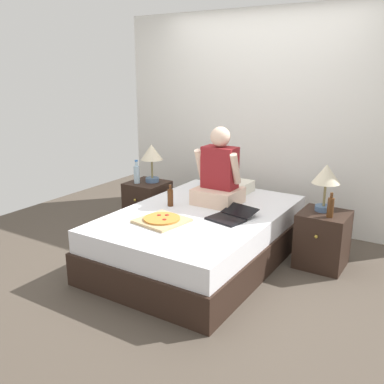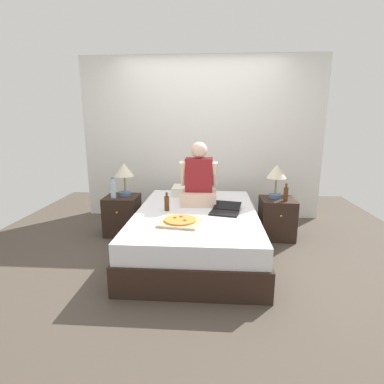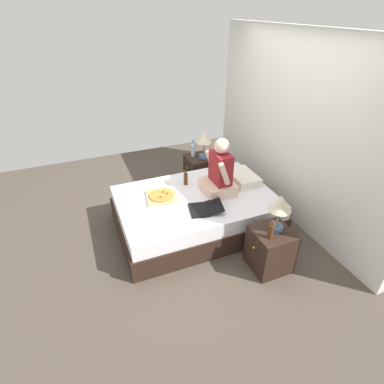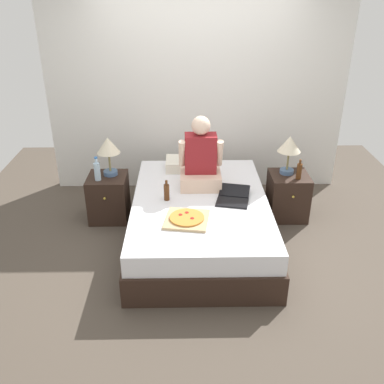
{
  "view_description": "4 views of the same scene",
  "coord_description": "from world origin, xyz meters",
  "px_view_note": "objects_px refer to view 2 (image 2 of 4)",
  "views": [
    {
      "loc": [
        2.01,
        -3.36,
        1.83
      ],
      "look_at": [
        -0.02,
        -0.12,
        0.73
      ],
      "focal_mm": 40.0,
      "sensor_mm": 36.0,
      "label": 1
    },
    {
      "loc": [
        0.18,
        -3.36,
        1.54
      ],
      "look_at": [
        -0.04,
        -0.16,
        0.77
      ],
      "focal_mm": 28.0,
      "sensor_mm": 36.0,
      "label": 2
    },
    {
      "loc": [
        3.13,
        -1.32,
        2.71
      ],
      "look_at": [
        0.13,
        -0.11,
        0.67
      ],
      "focal_mm": 28.0,
      "sensor_mm": 36.0,
      "label": 3
    },
    {
      "loc": [
        -0.16,
        -3.93,
        2.57
      ],
      "look_at": [
        -0.09,
        -0.21,
        0.69
      ],
      "focal_mm": 40.0,
      "sensor_mm": 36.0,
      "label": 4
    }
  ],
  "objects_px": {
    "nightstand_left": "(123,215)",
    "lamp_on_left_nightstand": "(124,172)",
    "beer_bottle_on_bed": "(167,203)",
    "laptop": "(225,211)",
    "bed": "(196,231)",
    "person_seated": "(199,181)",
    "beer_bottle": "(286,194)",
    "nightstand_right": "(277,218)",
    "pizza_box": "(180,221)",
    "lamp_on_right_nightstand": "(277,174)",
    "water_bottle": "(113,190)"
  },
  "relations": [
    {
      "from": "person_seated",
      "to": "water_bottle",
      "type": "bearing_deg",
      "value": 175.6
    },
    {
      "from": "bed",
      "to": "pizza_box",
      "type": "distance_m",
      "value": 0.54
    },
    {
      "from": "person_seated",
      "to": "laptop",
      "type": "distance_m",
      "value": 0.56
    },
    {
      "from": "bed",
      "to": "laptop",
      "type": "height_order",
      "value": "laptop"
    },
    {
      "from": "nightstand_left",
      "to": "water_bottle",
      "type": "distance_m",
      "value": 0.4
    },
    {
      "from": "nightstand_left",
      "to": "nightstand_right",
      "type": "xyz_separation_m",
      "value": [
        2.1,
        0.0,
        0.0
      ]
    },
    {
      "from": "nightstand_left",
      "to": "laptop",
      "type": "distance_m",
      "value": 1.51
    },
    {
      "from": "nightstand_right",
      "to": "beer_bottle",
      "type": "xyz_separation_m",
      "value": [
        0.07,
        -0.1,
        0.36
      ]
    },
    {
      "from": "lamp_on_left_nightstand",
      "to": "beer_bottle",
      "type": "height_order",
      "value": "lamp_on_left_nightstand"
    },
    {
      "from": "water_bottle",
      "to": "pizza_box",
      "type": "relative_size",
      "value": 0.6
    },
    {
      "from": "nightstand_left",
      "to": "beer_bottle_on_bed",
      "type": "xyz_separation_m",
      "value": [
        0.7,
        -0.52,
        0.33
      ]
    },
    {
      "from": "nightstand_left",
      "to": "pizza_box",
      "type": "height_order",
      "value": "pizza_box"
    },
    {
      "from": "bed",
      "to": "nightstand_right",
      "type": "height_order",
      "value": "nightstand_right"
    },
    {
      "from": "nightstand_left",
      "to": "beer_bottle",
      "type": "bearing_deg",
      "value": -2.64
    },
    {
      "from": "bed",
      "to": "beer_bottle_on_bed",
      "type": "xyz_separation_m",
      "value": [
        -0.35,
        -0.01,
        0.35
      ]
    },
    {
      "from": "lamp_on_left_nightstand",
      "to": "beer_bottle",
      "type": "bearing_deg",
      "value": -4.03
    },
    {
      "from": "beer_bottle",
      "to": "nightstand_right",
      "type": "bearing_deg",
      "value": 125.01
    },
    {
      "from": "nightstand_right",
      "to": "beer_bottle_on_bed",
      "type": "distance_m",
      "value": 1.53
    },
    {
      "from": "bed",
      "to": "water_bottle",
      "type": "bearing_deg",
      "value": 159.6
    },
    {
      "from": "water_bottle",
      "to": "lamp_on_right_nightstand",
      "type": "xyz_separation_m",
      "value": [
        2.15,
        0.14,
        0.22
      ]
    },
    {
      "from": "lamp_on_right_nightstand",
      "to": "person_seated",
      "type": "xyz_separation_m",
      "value": [
        -1.01,
        -0.23,
        -0.07
      ]
    },
    {
      "from": "lamp_on_left_nightstand",
      "to": "water_bottle",
      "type": "bearing_deg",
      "value": -130.6
    },
    {
      "from": "bed",
      "to": "pizza_box",
      "type": "height_order",
      "value": "pizza_box"
    },
    {
      "from": "bed",
      "to": "water_bottle",
      "type": "relative_size",
      "value": 7.76
    },
    {
      "from": "person_seated",
      "to": "beer_bottle_on_bed",
      "type": "distance_m",
      "value": 0.54
    },
    {
      "from": "water_bottle",
      "to": "lamp_on_right_nightstand",
      "type": "height_order",
      "value": "lamp_on_right_nightstand"
    },
    {
      "from": "bed",
      "to": "person_seated",
      "type": "distance_m",
      "value": 0.64
    },
    {
      "from": "nightstand_left",
      "to": "beer_bottle_on_bed",
      "type": "height_order",
      "value": "beer_bottle_on_bed"
    },
    {
      "from": "laptop",
      "to": "pizza_box",
      "type": "xyz_separation_m",
      "value": [
        -0.48,
        -0.41,
        -0.0
      ]
    },
    {
      "from": "water_bottle",
      "to": "nightstand_right",
      "type": "xyz_separation_m",
      "value": [
        2.18,
        0.09,
        -0.38
      ]
    },
    {
      "from": "nightstand_left",
      "to": "lamp_on_left_nightstand",
      "type": "height_order",
      "value": "lamp_on_left_nightstand"
    },
    {
      "from": "nightstand_right",
      "to": "person_seated",
      "type": "height_order",
      "value": "person_seated"
    },
    {
      "from": "pizza_box",
      "to": "beer_bottle_on_bed",
      "type": "height_order",
      "value": "beer_bottle_on_bed"
    },
    {
      "from": "nightstand_right",
      "to": "laptop",
      "type": "xyz_separation_m",
      "value": [
        -0.71,
        -0.54,
        0.26
      ]
    },
    {
      "from": "water_bottle",
      "to": "nightstand_right",
      "type": "relative_size",
      "value": 0.52
    },
    {
      "from": "laptop",
      "to": "pizza_box",
      "type": "height_order",
      "value": "laptop"
    },
    {
      "from": "beer_bottle",
      "to": "laptop",
      "type": "bearing_deg",
      "value": -150.47
    },
    {
      "from": "person_seated",
      "to": "beer_bottle_on_bed",
      "type": "xyz_separation_m",
      "value": [
        -0.36,
        -0.35,
        -0.2
      ]
    },
    {
      "from": "bed",
      "to": "water_bottle",
      "type": "xyz_separation_m",
      "value": [
        -1.13,
        0.42,
        0.4
      ]
    },
    {
      "from": "nightstand_left",
      "to": "beer_bottle",
      "type": "relative_size",
      "value": 2.32
    },
    {
      "from": "nightstand_left",
      "to": "lamp_on_left_nightstand",
      "type": "relative_size",
      "value": 1.19
    },
    {
      "from": "nightstand_left",
      "to": "laptop",
      "type": "relative_size",
      "value": 1.13
    },
    {
      "from": "nightstand_left",
      "to": "pizza_box",
      "type": "bearing_deg",
      "value": -46.35
    },
    {
      "from": "lamp_on_right_nightstand",
      "to": "laptop",
      "type": "distance_m",
      "value": 0.96
    },
    {
      "from": "nightstand_right",
      "to": "lamp_on_right_nightstand",
      "type": "xyz_separation_m",
      "value": [
        -0.03,
        0.05,
        0.59
      ]
    },
    {
      "from": "person_seated",
      "to": "beer_bottle",
      "type": "bearing_deg",
      "value": 4.03
    },
    {
      "from": "bed",
      "to": "nightstand_left",
      "type": "distance_m",
      "value": 1.17
    },
    {
      "from": "nightstand_left",
      "to": "laptop",
      "type": "bearing_deg",
      "value": -21.38
    },
    {
      "from": "beer_bottle_on_bed",
      "to": "laptop",
      "type": "bearing_deg",
      "value": -1.65
    },
    {
      "from": "nightstand_left",
      "to": "lamp_on_right_nightstand",
      "type": "relative_size",
      "value": 1.19
    }
  ]
}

